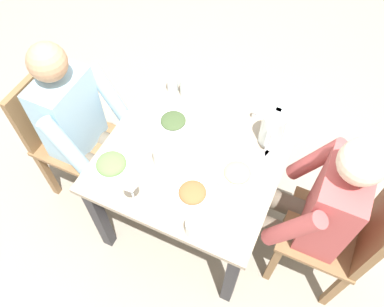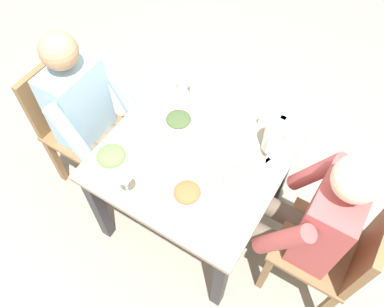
{
  "view_description": "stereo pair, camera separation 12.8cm",
  "coord_description": "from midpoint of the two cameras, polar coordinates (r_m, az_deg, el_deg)",
  "views": [
    {
      "loc": [
        1.02,
        0.46,
        2.32
      ],
      "look_at": [
        0.04,
        0.01,
        0.75
      ],
      "focal_mm": 35.95,
      "sensor_mm": 36.0,
      "label": 1
    },
    {
      "loc": [
        0.96,
        0.58,
        2.32
      ],
      "look_at": [
        0.04,
        0.01,
        0.75
      ],
      "focal_mm": 35.95,
      "sensor_mm": 36.0,
      "label": 2
    }
  ],
  "objects": [
    {
      "name": "chair_far",
      "position": [
        2.07,
        22.42,
        -13.4
      ],
      "size": [
        0.4,
        0.4,
        0.9
      ],
      "color": "olive",
      "rests_on": "ground_plane"
    },
    {
      "name": "knife_far",
      "position": [
        1.94,
        11.49,
        -2.31
      ],
      "size": [
        0.18,
        0.07,
        0.01
      ],
      "primitive_type": "cube",
      "rotation": [
        0.0,
        0.0,
        -0.31
      ],
      "color": "silver",
      "rests_on": "dining_table"
    },
    {
      "name": "knife_near",
      "position": [
        2.18,
        -2.68,
        7.82
      ],
      "size": [
        0.18,
        0.07,
        0.01
      ],
      "primitive_type": "cube",
      "rotation": [
        0.0,
        0.0,
        -0.27
      ],
      "color": "silver",
      "rests_on": "dining_table"
    },
    {
      "name": "chair_near",
      "position": [
        2.43,
        -15.87,
        4.69
      ],
      "size": [
        0.4,
        0.4,
        0.9
      ],
      "color": "olive",
      "rests_on": "ground_plane"
    },
    {
      "name": "salt_shaker",
      "position": [
        2.1,
        11.91,
        4.75
      ],
      "size": [
        0.03,
        0.03,
        0.05
      ],
      "color": "white",
      "rests_on": "dining_table"
    },
    {
      "name": "fork_near",
      "position": [
        2.01,
        13.22,
        0.3
      ],
      "size": [
        0.17,
        0.08,
        0.01
      ],
      "primitive_type": "cube",
      "rotation": [
        0.0,
        0.0,
        0.34
      ],
      "color": "silver",
      "rests_on": "dining_table"
    },
    {
      "name": "wine_glass",
      "position": [
        1.71,
        -7.73,
        -4.45
      ],
      "size": [
        0.08,
        0.08,
        0.2
      ],
      "color": "silver",
      "rests_on": "dining_table"
    },
    {
      "name": "water_pitcher",
      "position": [
        1.96,
        14.17,
        2.42
      ],
      "size": [
        0.16,
        0.12,
        0.19
      ],
      "color": "silver",
      "rests_on": "dining_table"
    },
    {
      "name": "water_glass_near_left",
      "position": [
        1.71,
        0.9,
        -11.04
      ],
      "size": [
        0.08,
        0.08,
        0.09
      ],
      "primitive_type": "cylinder",
      "color": "silver",
      "rests_on": "dining_table"
    },
    {
      "name": "oil_carafe",
      "position": [
        2.17,
        2.42,
        9.68
      ],
      "size": [
        0.08,
        0.08,
        0.16
      ],
      "color": "silver",
      "rests_on": "dining_table"
    },
    {
      "name": "diner_far",
      "position": [
        1.92,
        18.23,
        -9.19
      ],
      "size": [
        0.48,
        0.53,
        1.19
      ],
      "color": "#B24C4C",
      "rests_on": "ground_plane"
    },
    {
      "name": "plate_dolmas",
      "position": [
        2.07,
        -0.23,
        4.91
      ],
      "size": [
        0.22,
        0.22,
        0.04
      ],
      "color": "white",
      "rests_on": "dining_table"
    },
    {
      "name": "plate_yoghurt",
      "position": [
        2.13,
        5.94,
        6.59
      ],
      "size": [
        0.21,
        0.21,
        0.05
      ],
      "color": "white",
      "rests_on": "dining_table"
    },
    {
      "name": "plate_fries",
      "position": [
        1.88,
        8.34,
        -3.68
      ],
      "size": [
        0.22,
        0.22,
        0.04
      ],
      "color": "white",
      "rests_on": "dining_table"
    },
    {
      "name": "fork_far",
      "position": [
        2.02,
        -8.9,
        1.75
      ],
      "size": [
        0.17,
        0.04,
        0.01
      ],
      "primitive_type": "cube",
      "rotation": [
        0.0,
        0.0,
        -0.07
      ],
      "color": "silver",
      "rests_on": "dining_table"
    },
    {
      "name": "diner_near",
      "position": [
        2.21,
        -12.8,
        5.02
      ],
      "size": [
        0.48,
        0.53,
        1.19
      ],
      "color": "#9EC6E0",
      "rests_on": "ground_plane"
    },
    {
      "name": "salad_bowl",
      "position": [
        1.92,
        -9.95,
        -0.78
      ],
      "size": [
        0.18,
        0.18,
        0.09
      ],
      "color": "white",
      "rests_on": "dining_table"
    },
    {
      "name": "dining_table",
      "position": [
        2.06,
        2.16,
        -1.77
      ],
      "size": [
        0.9,
        0.9,
        0.71
      ],
      "color": "gray",
      "rests_on": "ground_plane"
    },
    {
      "name": "water_glass_far_right",
      "position": [
        1.89,
        -2.78,
        -0.01
      ],
      "size": [
        0.07,
        0.07,
        0.11
      ],
      "primitive_type": "cylinder",
      "color": "silver",
      "rests_on": "dining_table"
    },
    {
      "name": "water_glass_by_pitcher",
      "position": [
        2.21,
        0.28,
        10.29
      ],
      "size": [
        0.06,
        0.06,
        0.09
      ],
      "primitive_type": "cylinder",
      "color": "silver",
      "rests_on": "dining_table"
    },
    {
      "name": "ground_plane",
      "position": [
        2.57,
        1.75,
        -8.92
      ],
      "size": [
        8.0,
        8.0,
        0.0
      ],
      "primitive_type": "plane",
      "color": "gray"
    },
    {
      "name": "plate_rice_curry",
      "position": [
        1.82,
        1.31,
        -5.99
      ],
      "size": [
        0.21,
        0.21,
        0.05
      ],
      "color": "white",
      "rests_on": "dining_table"
    }
  ]
}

